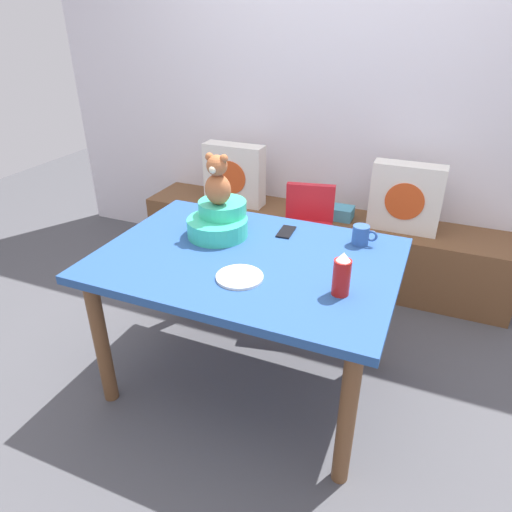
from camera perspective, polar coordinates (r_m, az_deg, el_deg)
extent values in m
plane|color=#4C4C51|center=(2.53, -0.91, -14.92)|extent=(8.00, 8.00, 0.00)
cube|color=silver|center=(3.31, 10.12, 20.30)|extent=(4.40, 0.10, 2.60)
cube|color=brown|center=(3.37, 7.51, 1.47)|extent=(2.60, 0.44, 0.46)
cube|color=white|center=(3.39, -2.71, 10.07)|extent=(0.44, 0.14, 0.44)
cylinder|color=#D84C1E|center=(3.32, -3.26, 9.70)|extent=(0.24, 0.01, 0.24)
cube|color=white|center=(3.09, 18.13, 6.89)|extent=(0.44, 0.14, 0.44)
cylinder|color=#D84C1E|center=(3.02, 17.97, 6.43)|extent=(0.24, 0.01, 0.24)
cube|color=#4AA1C1|center=(3.23, 10.19, 5.35)|extent=(0.20, 0.14, 0.08)
cube|color=#264C8C|center=(2.11, -1.06, -0.46)|extent=(1.35, 0.96, 0.04)
cylinder|color=brown|center=(2.32, -18.69, -10.08)|extent=(0.07, 0.07, 0.70)
cylinder|color=brown|center=(1.90, 11.23, -19.08)|extent=(0.07, 0.07, 0.70)
cylinder|color=brown|center=(2.83, -8.68, -1.32)|extent=(0.07, 0.07, 0.70)
cylinder|color=brown|center=(2.50, 15.26, -6.44)|extent=(0.07, 0.07, 0.70)
cylinder|color=red|center=(2.84, 6.32, 2.59)|extent=(0.34, 0.34, 0.10)
cube|color=red|center=(2.91, 6.76, 6.60)|extent=(0.30, 0.11, 0.24)
cube|color=white|center=(2.65, 6.00, 2.21)|extent=(0.33, 0.26, 0.02)
cylinder|color=silver|center=(2.90, 2.56, -3.04)|extent=(0.03, 0.03, 0.46)
cylinder|color=silver|center=(2.83, 7.89, -4.16)|extent=(0.03, 0.03, 0.46)
cylinder|color=silver|center=(3.13, 4.36, -0.59)|extent=(0.03, 0.03, 0.46)
cylinder|color=silver|center=(3.06, 9.32, -1.56)|extent=(0.03, 0.03, 0.46)
cylinder|color=#38C79B|center=(2.28, -4.80, 3.60)|extent=(0.30, 0.30, 0.09)
cylinder|color=#38C79B|center=(2.30, -4.20, 5.99)|extent=(0.24, 0.24, 0.07)
ellipsoid|color=#AC6037|center=(2.22, -4.76, 8.25)|extent=(0.13, 0.11, 0.15)
sphere|color=#AC6037|center=(2.19, -4.88, 11.14)|extent=(0.10, 0.10, 0.10)
sphere|color=beige|center=(2.15, -5.40, 10.64)|extent=(0.04, 0.04, 0.04)
sphere|color=#AC6037|center=(2.19, -5.82, 12.17)|extent=(0.04, 0.04, 0.04)
sphere|color=#AC6037|center=(2.16, -4.02, 11.99)|extent=(0.04, 0.04, 0.04)
cylinder|color=red|center=(1.81, 10.58, -2.64)|extent=(0.07, 0.07, 0.15)
cone|color=white|center=(1.77, 10.84, -0.06)|extent=(0.06, 0.06, 0.03)
cylinder|color=#335999|center=(2.24, 12.87, 2.55)|extent=(0.08, 0.08, 0.09)
torus|color=#335999|center=(2.23, 14.19, 2.42)|extent=(0.06, 0.01, 0.06)
cylinder|color=white|center=(1.92, -2.05, -2.62)|extent=(0.20, 0.20, 0.01)
cube|color=black|center=(2.32, 3.77, 3.02)|extent=(0.08, 0.15, 0.01)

